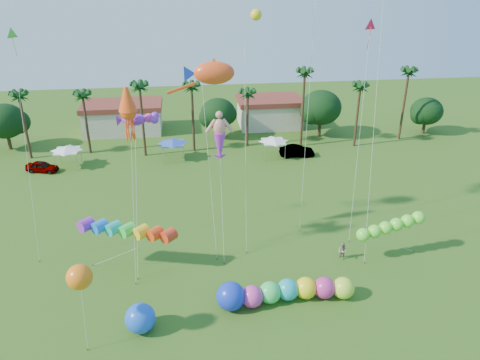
{
  "coord_description": "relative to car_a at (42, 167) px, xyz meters",
  "views": [
    {
      "loc": [
        -4.33,
        -24.42,
        25.28
      ],
      "look_at": [
        0.0,
        10.0,
        9.0
      ],
      "focal_mm": 35.0,
      "sensor_mm": 36.0,
      "label": 1
    }
  ],
  "objects": [
    {
      "name": "orange_ball_kite",
      "position": [
        11.31,
        -32.4,
        5.23
      ],
      "size": [
        2.33,
        2.33,
        6.84
      ],
      "color": "orange",
      "rests_on": "ground"
    },
    {
      "name": "squid_kite",
      "position": [
        14.49,
        -22.3,
        13.6
      ],
      "size": [
        1.62,
        4.32,
        16.45
      ],
      "color": "#FF4C14",
      "rests_on": "ground"
    },
    {
      "name": "lobster_kite",
      "position": [
        14.81,
        -21.16,
        12.59
      ],
      "size": [
        3.67,
        5.09,
        13.99
      ],
      "color": "purple",
      "rests_on": "ground"
    },
    {
      "name": "rainbow_tube",
      "position": [
        14.95,
        -24.03,
        2.9
      ],
      "size": [
        8.85,
        5.64,
        4.18
      ],
      "color": "red",
      "rests_on": "ground"
    },
    {
      "name": "delta_kite_red",
      "position": [
        35.79,
        -17.73,
        19.05
      ],
      "size": [
        1.98,
        4.22,
        20.71
      ],
      "color": "red",
      "rests_on": "ground"
    },
    {
      "name": "ground",
      "position": [
        23.2,
        -34.9,
        -0.71
      ],
      "size": [
        160.0,
        160.0,
        0.0
      ],
      "primitive_type": "plane",
      "color": "#285116",
      "rests_on": "ground"
    },
    {
      "name": "green_worm",
      "position": [
        34.5,
        -24.71,
        2.04
      ],
      "size": [
        9.04,
        1.47,
        3.49
      ],
      "color": "#62F035",
      "rests_on": "ground"
    },
    {
      "name": "tree_line",
      "position": [
        26.76,
        9.1,
        3.56
      ],
      "size": [
        69.46,
        8.91,
        11.0
      ],
      "color": "#3A2819",
      "rests_on": "ground"
    },
    {
      "name": "fish_kite",
      "position": [
        21.81,
        -17.31,
        15.46
      ],
      "size": [
        5.56,
        6.67,
        17.32
      ],
      "color": "#F34A1B",
      "rests_on": "ground"
    },
    {
      "name": "tent_row",
      "position": [
        17.2,
        1.43,
        2.04
      ],
      "size": [
        31.0,
        4.0,
        0.6
      ],
      "color": "white",
      "rests_on": "ground"
    },
    {
      "name": "delta_kite_green",
      "position": [
        5.37,
        -17.98,
        18.72
      ],
      "size": [
        1.0,
        3.9,
        20.44
      ],
      "color": "green",
      "rests_on": "ground"
    },
    {
      "name": "blue_ball",
      "position": [
        14.87,
        -31.46,
        0.44
      ],
      "size": [
        2.3,
        2.3,
        2.3
      ],
      "primitive_type": "sphere",
      "color": "blue",
      "rests_on": "ground"
    },
    {
      "name": "car_a",
      "position": [
        0.0,
        0.0,
        0.0
      ],
      "size": [
        4.47,
        2.68,
        1.42
      ],
      "primitive_type": "imported",
      "rotation": [
        0.0,
        0.0,
        1.32
      ],
      "color": "#4C4C54",
      "rests_on": "ground"
    },
    {
      "name": "spectator_b",
      "position": [
        32.84,
        -24.34,
        0.17
      ],
      "size": [
        1.0,
        1.07,
        1.76
      ],
      "primitive_type": "imported",
      "rotation": [
        0.0,
        0.0,
        -1.06
      ],
      "color": "gray",
      "rests_on": "ground"
    },
    {
      "name": "car_b",
      "position": [
        34.61,
        1.06,
        0.09
      ],
      "size": [
        4.96,
        1.97,
        1.6
      ],
      "primitive_type": "imported",
      "rotation": [
        0.0,
        0.0,
        1.51
      ],
      "color": "#4C4C54",
      "rests_on": "ground"
    },
    {
      "name": "merman_kite",
      "position": [
        22.06,
        -18.8,
        9.7
      ],
      "size": [
        1.89,
        5.64,
        12.66
      ],
      "color": "#DA877C",
      "rests_on": "ground"
    },
    {
      "name": "buildings_row",
      "position": [
        20.1,
        15.1,
        1.29
      ],
      "size": [
        35.0,
        7.0,
        4.0
      ],
      "color": "beige",
      "rests_on": "ground"
    },
    {
      "name": "caterpillar_inflatable",
      "position": [
        25.93,
        -29.54,
        0.27
      ],
      "size": [
        11.46,
        2.7,
        2.34
      ],
      "rotation": [
        0.0,
        0.0,
        0.04
      ],
      "color": "#D638A5",
      "rests_on": "ground"
    }
  ]
}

